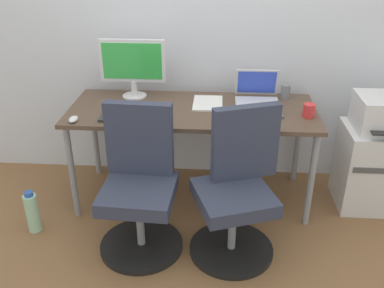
{
  "coord_description": "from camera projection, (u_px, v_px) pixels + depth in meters",
  "views": [
    {
      "loc": [
        0.18,
        -2.81,
        1.88
      ],
      "look_at": [
        0.0,
        -0.05,
        0.48
      ],
      "focal_mm": 40.13,
      "sensor_mm": 36.0,
      "label": 1
    }
  ],
  "objects": [
    {
      "name": "mouse_by_monitor",
      "position": [
        73.0,
        119.0,
        2.82
      ],
      "size": [
        0.06,
        0.1,
        0.03
      ],
      "primitive_type": "ellipsoid",
      "color": "silver",
      "rests_on": "desk"
    },
    {
      "name": "notebook",
      "position": [
        119.0,
        108.0,
        3.0
      ],
      "size": [
        0.21,
        0.15,
        0.03
      ],
      "primitive_type": "cube",
      "color": "purple",
      "rests_on": "desk"
    },
    {
      "name": "ground_plane",
      "position": [
        192.0,
        195.0,
        3.36
      ],
      "size": [
        5.28,
        5.28,
        0.0
      ],
      "primitive_type": "plane",
      "color": "brown"
    },
    {
      "name": "side_cabinet",
      "position": [
        372.0,
        167.0,
        3.14
      ],
      "size": [
        0.47,
        0.43,
        0.61
      ],
      "color": "silver",
      "rests_on": "ground"
    },
    {
      "name": "pen_cup",
      "position": [
        286.0,
        92.0,
        3.18
      ],
      "size": [
        0.07,
        0.07,
        0.1
      ],
      "primitive_type": "cylinder",
      "color": "slate",
      "rests_on": "desk"
    },
    {
      "name": "desk",
      "position": [
        192.0,
        117.0,
        3.05
      ],
      "size": [
        1.74,
        0.7,
        0.73
      ],
      "color": "brown",
      "rests_on": "ground"
    },
    {
      "name": "keyboard_by_monitor",
      "position": [
        125.0,
        118.0,
        2.85
      ],
      "size": [
        0.34,
        0.12,
        0.02
      ],
      "primitive_type": "cube",
      "color": "#2D2D2D",
      "rests_on": "desk"
    },
    {
      "name": "keyboard_by_laptop",
      "position": [
        258.0,
        114.0,
        2.91
      ],
      "size": [
        0.34,
        0.12,
        0.02
      ],
      "primitive_type": "cube",
      "color": "#515156",
      "rests_on": "desk"
    },
    {
      "name": "coffee_mug",
      "position": [
        309.0,
        111.0,
        2.87
      ],
      "size": [
        0.08,
        0.08,
        0.09
      ],
      "primitive_type": "cylinder",
      "color": "red",
      "rests_on": "desk"
    },
    {
      "name": "paper_pile",
      "position": [
        208.0,
        103.0,
        3.1
      ],
      "size": [
        0.21,
        0.3,
        0.01
      ],
      "primitive_type": "cube",
      "color": "white",
      "rests_on": "desk"
    },
    {
      "name": "office_chair_left",
      "position": [
        139.0,
        187.0,
        2.68
      ],
      "size": [
        0.54,
        0.54,
        0.94
      ],
      "color": "black",
      "rests_on": "ground"
    },
    {
      "name": "printer",
      "position": [
        384.0,
        113.0,
        2.95
      ],
      "size": [
        0.38,
        0.4,
        0.24
      ],
      "color": "silver",
      "rests_on": "side_cabinet"
    },
    {
      "name": "water_bottle_on_floor",
      "position": [
        32.0,
        212.0,
        2.91
      ],
      "size": [
        0.09,
        0.09,
        0.31
      ],
      "color": "#A5D8B2",
      "rests_on": "ground"
    },
    {
      "name": "back_wall",
      "position": [
        196.0,
        15.0,
        3.15
      ],
      "size": [
        4.4,
        0.04,
        2.6
      ],
      "primitive_type": "cube",
      "color": "silver",
      "rests_on": "ground"
    },
    {
      "name": "desktop_monitor",
      "position": [
        133.0,
        64.0,
        3.12
      ],
      "size": [
        0.48,
        0.18,
        0.43
      ],
      "color": "silver",
      "rests_on": "desk"
    },
    {
      "name": "office_chair_right",
      "position": [
        237.0,
        191.0,
        2.65
      ],
      "size": [
        0.56,
        0.56,
        0.94
      ],
      "color": "black",
      "rests_on": "ground"
    },
    {
      "name": "open_laptop",
      "position": [
        257.0,
        94.0,
        3.12
      ],
      "size": [
        0.31,
        0.28,
        0.22
      ],
      "color": "silver",
      "rests_on": "desk"
    },
    {
      "name": "mouse_by_laptop",
      "position": [
        167.0,
        112.0,
        2.93
      ],
      "size": [
        0.06,
        0.1,
        0.03
      ],
      "primitive_type": "ellipsoid",
      "color": "#B7B7B7",
      "rests_on": "desk"
    }
  ]
}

